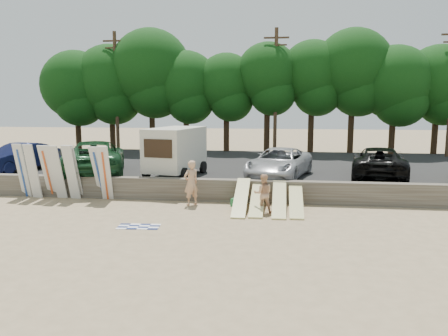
{
  "coord_description": "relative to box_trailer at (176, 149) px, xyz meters",
  "views": [
    {
      "loc": [
        2.51,
        -16.18,
        4.39
      ],
      "look_at": [
        -0.04,
        3.0,
        1.52
      ],
      "focal_mm": 35.0,
      "sensor_mm": 36.0,
      "label": 1
    }
  ],
  "objects": [
    {
      "name": "surfboard_low_3",
      "position": [
        5.99,
        -3.88,
        -1.62
      ],
      "size": [
        0.56,
        2.89,
        0.92
      ],
      "primitive_type": "cube",
      "rotation": [
        0.29,
        0.0,
        0.0
      ],
      "color": "beige",
      "rests_on": "ground"
    },
    {
      "name": "parking_lot",
      "position": [
        2.86,
        5.05,
        -1.73
      ],
      "size": [
        44.0,
        14.5,
        0.7
      ],
      "primitive_type": "cube",
      "color": "#282828",
      "rests_on": "ground"
    },
    {
      "name": "surfboard_upright_0",
      "position": [
        -6.64,
        -2.91,
        -0.8
      ],
      "size": [
        0.57,
        0.64,
        2.56
      ],
      "primitive_type": "cube",
      "rotation": [
        0.2,
        0.0,
        -0.12
      ],
      "color": "silver",
      "rests_on": "ground"
    },
    {
      "name": "car_2",
      "position": [
        5.26,
        0.18,
        -0.65
      ],
      "size": [
        3.72,
        5.73,
        1.47
      ],
      "primitive_type": "imported",
      "rotation": [
        0.0,
        0.0,
        -0.26
      ],
      "color": "#B0B0B5",
      "rests_on": "parking_lot"
    },
    {
      "name": "surfboard_low_1",
      "position": [
        4.42,
        -3.91,
        -1.61
      ],
      "size": [
        0.56,
        2.89,
        0.95
      ],
      "primitive_type": "cube",
      "rotation": [
        0.3,
        0.0,
        0.0
      ],
      "color": "beige",
      "rests_on": "ground"
    },
    {
      "name": "surfboard_upright_1",
      "position": [
        -6.0,
        -3.09,
        -0.8
      ],
      "size": [
        0.57,
        0.63,
        2.56
      ],
      "primitive_type": "cube",
      "rotation": [
        0.2,
        0.0,
        -0.13
      ],
      "color": "silver",
      "rests_on": "ground"
    },
    {
      "name": "utility_poles",
      "position": [
        4.86,
        10.55,
        3.35
      ],
      "size": [
        25.8,
        0.26,
        9.0
      ],
      "color": "#473321",
      "rests_on": "parking_lot"
    },
    {
      "name": "cooler",
      "position": [
        3.45,
        -3.33,
        -1.92
      ],
      "size": [
        0.46,
        0.41,
        0.32
      ],
      "primitive_type": "cube",
      "rotation": [
        0.0,
        0.0,
        -0.35
      ],
      "color": "#248441",
      "rests_on": "ground"
    },
    {
      "name": "box_trailer",
      "position": [
        0.0,
        0.0,
        0.0
      ],
      "size": [
        2.78,
        4.16,
        2.46
      ],
      "rotation": [
        0.0,
        0.0,
        -0.19
      ],
      "color": "beige",
      "rests_on": "parking_lot"
    },
    {
      "name": "surfboard_upright_4",
      "position": [
        -4.09,
        -2.91,
        -0.81
      ],
      "size": [
        0.61,
        0.77,
        2.53
      ],
      "primitive_type": "cube",
      "rotation": [
        0.25,
        0.0,
        -0.16
      ],
      "color": "silver",
      "rests_on": "ground"
    },
    {
      "name": "gear_bag",
      "position": [
        4.3,
        -3.05,
        -1.97
      ],
      "size": [
        0.35,
        0.31,
        0.22
      ],
      "primitive_type": "cube",
      "rotation": [
        0.0,
        0.0,
        0.23
      ],
      "color": "orange",
      "rests_on": "ground"
    },
    {
      "name": "surfboard_upright_6",
      "position": [
        -2.87,
        -2.91,
        -0.83
      ],
      "size": [
        0.61,
        0.92,
        2.49
      ],
      "primitive_type": "cube",
      "rotation": [
        0.31,
        0.0,
        -0.14
      ],
      "color": "silver",
      "rests_on": "ground"
    },
    {
      "name": "surfboard_upright_7",
      "position": [
        -2.52,
        -3.06,
        -0.82
      ],
      "size": [
        0.59,
        0.83,
        2.52
      ],
      "primitive_type": "cube",
      "rotation": [
        0.28,
        0.0,
        0.12
      ],
      "color": "silver",
      "rests_on": "ground"
    },
    {
      "name": "beachgoer_b",
      "position": [
        4.66,
        -4.33,
        -1.29
      ],
      "size": [
        0.84,
        0.69,
        1.58
      ],
      "primitive_type": "imported",
      "rotation": [
        0.0,
        0.0,
        3.26
      ],
      "color": "tan",
      "rests_on": "ground"
    },
    {
      "name": "surfboard_low_0",
      "position": [
        3.75,
        -4.06,
        -1.52
      ],
      "size": [
        0.56,
        2.84,
        1.11
      ],
      "primitive_type": "cube",
      "rotation": [
        0.36,
        0.0,
        0.0
      ],
      "color": "beige",
      "rests_on": "ground"
    },
    {
      "name": "car_0",
      "position": [
        -8.99,
        0.54,
        -0.63
      ],
      "size": [
        2.77,
        4.82,
        1.5
      ],
      "primitive_type": "imported",
      "rotation": [
        0.0,
        0.0,
        -0.27
      ],
      "color": "#121841",
      "rests_on": "parking_lot"
    },
    {
      "name": "seawall",
      "position": [
        2.86,
        -2.45,
        -1.58
      ],
      "size": [
        44.0,
        0.5,
        1.0
      ],
      "primitive_type": "cube",
      "color": "#6B6356",
      "rests_on": "ground"
    },
    {
      "name": "beachgoer_a",
      "position": [
        1.51,
        -3.41,
        -1.1
      ],
      "size": [
        0.84,
        0.84,
        1.96
      ],
      "primitive_type": "imported",
      "rotation": [
        0.0,
        0.0,
        3.92
      ],
      "color": "tan",
      "rests_on": "ground"
    },
    {
      "name": "surfboard_upright_5",
      "position": [
        -4.14,
        -3.09,
        -0.81
      ],
      "size": [
        0.57,
        0.72,
        2.54
      ],
      "primitive_type": "cube",
      "rotation": [
        0.24,
        0.0,
        -0.1
      ],
      "color": "silver",
      "rests_on": "ground"
    },
    {
      "name": "surfboard_upright_2",
      "position": [
        -5.34,
        -2.94,
        -0.82
      ],
      "size": [
        0.56,
        0.8,
        2.52
      ],
      "primitive_type": "cube",
      "rotation": [
        0.28,
        0.0,
        -0.08
      ],
      "color": "silver",
      "rests_on": "ground"
    },
    {
      "name": "car_3",
      "position": [
        10.24,
        0.94,
        -0.62
      ],
      "size": [
        3.45,
        5.83,
        1.52
      ],
      "primitive_type": "imported",
      "rotation": [
        0.0,
        0.0,
        2.96
      ],
      "color": "black",
      "rests_on": "parking_lot"
    },
    {
      "name": "ground",
      "position": [
        2.86,
        -5.45,
        -2.08
      ],
      "size": [
        120.0,
        120.0,
        0.0
      ],
      "primitive_type": "plane",
      "color": "tan",
      "rests_on": "ground"
    },
    {
      "name": "surfboard_low_2",
      "position": [
        5.31,
        -3.98,
        -1.57
      ],
      "size": [
        0.56,
        2.87,
        1.02
      ],
      "primitive_type": "cube",
      "rotation": [
        0.32,
        0.0,
        0.0
      ],
      "color": "beige",
      "rests_on": "ground"
    },
    {
      "name": "treeline",
      "position": [
        1.91,
        12.02,
        4.24
      ],
      "size": [
        32.7,
        6.37,
        9.47
      ],
      "color": "#382616",
      "rests_on": "parking_lot"
    },
    {
      "name": "surfboard_upright_3",
      "position": [
        -4.8,
        -3.09,
        -0.82
      ],
      "size": [
        0.54,
        0.77,
        2.52
      ],
      "primitive_type": "cube",
      "rotation": [
        0.27,
        0.0,
        -0.05
      ],
      "color": "silver",
      "rests_on": "ground"
    },
    {
      "name": "beach_towel",
      "position": [
        0.33,
        -6.97,
        -2.07
      ],
      "size": [
        1.62,
        1.62,
        0.0
      ],
      "primitive_type": "plane",
      "rotation": [
        0.0,
        0.0,
        0.08
      ],
      "color": "white",
      "rests_on": "ground"
    },
    {
      "name": "car_1",
      "position": [
        -4.39,
        0.12,
        -0.51
      ],
      "size": [
        4.87,
        6.91,
        1.75
      ],
      "primitive_type": "imported",
      "rotation": [
        0.0,
        0.0,
        3.49
      ],
      "color": "#163E20",
      "rests_on": "parking_lot"
    }
  ]
}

